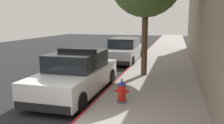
# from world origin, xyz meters

# --- Properties ---
(ground_plane) EXTENTS (28.99, 60.00, 0.20)m
(ground_plane) POSITION_xyz_m (-4.32, 10.00, -0.10)
(ground_plane) COLOR #232326
(sidewalk_pavement) EXTENTS (3.37, 60.00, 0.15)m
(sidewalk_pavement) POSITION_xyz_m (1.68, 10.00, 0.08)
(sidewalk_pavement) COLOR gray
(sidewalk_pavement) RESTS_ON ground
(curb_painted_edge) EXTENTS (0.08, 60.00, 0.15)m
(curb_painted_edge) POSITION_xyz_m (-0.04, 10.00, 0.08)
(curb_painted_edge) COLOR maroon
(curb_painted_edge) RESTS_ON ground
(police_cruiser) EXTENTS (1.94, 4.84, 1.68)m
(police_cruiser) POSITION_xyz_m (-1.11, 3.62, 0.74)
(police_cruiser) COLOR white
(police_cruiser) RESTS_ON ground
(parked_car_silver_ahead) EXTENTS (1.94, 4.84, 1.56)m
(parked_car_silver_ahead) POSITION_xyz_m (-0.93, 11.02, 0.74)
(parked_car_silver_ahead) COLOR #B2B5BA
(parked_car_silver_ahead) RESTS_ON ground
(fire_hydrant) EXTENTS (0.44, 0.40, 0.76)m
(fire_hydrant) POSITION_xyz_m (0.82, 2.70, 0.50)
(fire_hydrant) COLOR #4C4C51
(fire_hydrant) RESTS_ON sidewalk_pavement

